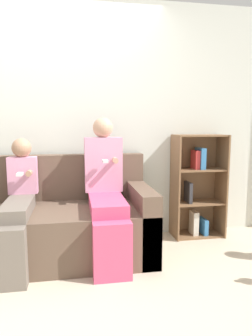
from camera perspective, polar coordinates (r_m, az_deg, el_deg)
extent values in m
plane|color=beige|center=(2.60, -16.14, -20.74)|extent=(14.00, 14.00, 0.00)
cube|color=silver|center=(3.30, -15.13, 8.40)|extent=(10.00, 0.06, 2.55)
cube|color=brown|center=(2.90, -16.82, -12.51)|extent=(2.16, 0.73, 0.48)
cube|color=brown|center=(3.25, -16.07, -5.93)|extent=(2.16, 0.15, 0.94)
cube|color=brown|center=(2.91, 3.22, -10.18)|extent=(0.17, 0.73, 0.66)
cube|color=#DB4C75|center=(2.50, -2.60, -15.58)|extent=(0.31, 0.12, 0.48)
cube|color=#DB4C75|center=(2.71, -3.54, -7.06)|extent=(0.31, 0.55, 0.11)
cube|color=#E599BC|center=(3.00, -4.35, 0.70)|extent=(0.37, 0.17, 0.54)
sphere|color=tan|center=(2.97, -4.43, 7.66)|extent=(0.20, 0.20, 0.20)
cylinder|color=tan|center=(2.87, -2.10, 1.47)|extent=(0.05, 0.10, 0.05)
cube|color=white|center=(2.81, -4.00, 1.31)|extent=(0.05, 0.12, 0.02)
cube|color=#70665B|center=(2.53, -21.08, -15.82)|extent=(0.23, 0.12, 0.48)
cube|color=#70665B|center=(2.76, -19.98, -7.26)|extent=(0.23, 0.59, 0.11)
cube|color=#E599BC|center=(3.06, -19.04, -1.30)|extent=(0.27, 0.12, 0.36)
sphere|color=tan|center=(3.03, -19.27, 3.65)|extent=(0.18, 0.18, 0.18)
cylinder|color=tan|center=(2.93, -17.99, -0.93)|extent=(0.05, 0.10, 0.05)
cube|color=white|center=(2.89, -19.57, -1.12)|extent=(0.05, 0.12, 0.02)
cube|color=brown|center=(3.34, 9.29, -3.58)|extent=(0.02, 0.31, 1.14)
cube|color=brown|center=(3.56, 17.65, -3.15)|extent=(0.02, 0.31, 1.14)
cube|color=brown|center=(3.57, 12.67, -2.92)|extent=(0.56, 0.02, 1.14)
cube|color=brown|center=(3.59, 13.30, -12.20)|extent=(0.53, 0.27, 0.02)
cube|color=brown|center=(3.48, 13.50, -6.40)|extent=(0.53, 0.27, 0.02)
cube|color=brown|center=(3.41, 13.70, -0.28)|extent=(0.53, 0.27, 0.02)
cube|color=brown|center=(3.38, 13.92, 6.03)|extent=(0.53, 0.27, 0.02)
cube|color=#333338|center=(3.41, 11.76, -4.53)|extent=(0.04, 0.18, 0.23)
cube|color=teal|center=(3.40, 13.96, 1.80)|extent=(0.06, 0.19, 0.23)
cube|color=#C63838|center=(3.38, 13.08, 1.56)|extent=(0.05, 0.15, 0.20)
cube|color=teal|center=(3.59, 14.46, -10.62)|extent=(0.05, 0.20, 0.17)
cube|color=beige|center=(3.53, 12.79, -10.12)|extent=(0.06, 0.15, 0.26)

